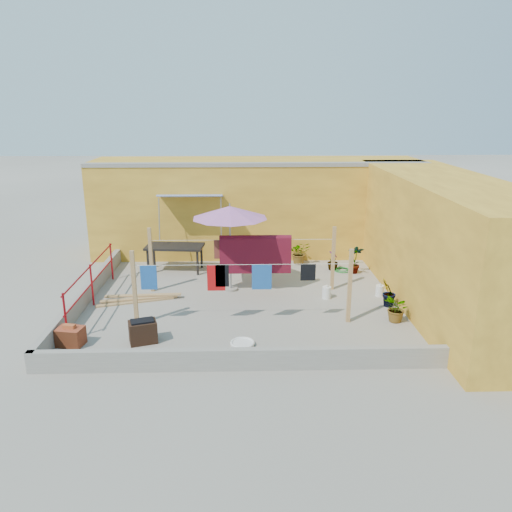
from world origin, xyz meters
name	(u,v)px	position (x,y,z in m)	size (l,w,h in m)	color
ground	(243,301)	(0.00, 0.00, 0.00)	(80.00, 80.00, 0.00)	#9E998E
wall_back	(257,206)	(0.50, 4.69, 1.61)	(11.00, 3.27, 3.21)	gold
wall_right	(444,241)	(5.20, 0.00, 1.60)	(2.40, 9.00, 3.20)	gold
parapet_front	(243,359)	(0.00, -3.58, 0.22)	(8.30, 0.16, 0.44)	gray
parapet_left	(86,294)	(-4.08, 0.00, 0.22)	(0.16, 7.30, 0.44)	gray
red_railing	(91,279)	(-3.85, -0.20, 0.72)	(0.05, 4.20, 1.10)	#A01018
clothesline_rig	(253,258)	(0.28, 0.58, 1.01)	(5.09, 2.35, 1.80)	tan
patio_umbrella	(230,213)	(-0.33, 0.80, 2.20)	(2.15, 2.15, 2.45)	gray
outdoor_table	(175,248)	(-2.09, 2.56, 0.74)	(1.82, 1.03, 0.82)	black
brick_stack	(70,336)	(-3.70, -2.44, 0.21)	(0.61, 0.49, 0.48)	#984323
lumber_pile	(139,299)	(-2.73, 0.06, 0.06)	(2.14, 0.73, 0.13)	tan
brazier	(143,331)	(-2.17, -2.35, 0.25)	(0.67, 0.55, 0.52)	black
white_basin	(242,343)	(-0.02, -2.57, 0.05)	(0.53, 0.53, 0.09)	silver
water_jug_a	(327,292)	(2.24, 0.11, 0.16)	(0.24, 0.24, 0.37)	silver
water_jug_b	(380,291)	(3.70, 0.25, 0.15)	(0.22, 0.22, 0.34)	silver
green_hose	(342,270)	(3.10, 2.39, 0.03)	(0.48, 0.48, 0.07)	#197225
plant_back_a	(300,253)	(1.85, 3.19, 0.37)	(0.66, 0.58, 0.74)	#195317
plant_back_b	(333,261)	(2.82, 2.51, 0.30)	(0.33, 0.33, 0.60)	#195317
plant_right_a	(356,259)	(3.45, 2.16, 0.45)	(0.47, 0.32, 0.90)	#195317
plant_right_b	(388,293)	(3.70, -0.50, 0.38)	(0.42, 0.34, 0.76)	#195317
plant_right_c	(397,309)	(3.65, -1.45, 0.33)	(0.60, 0.52, 0.67)	#195317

